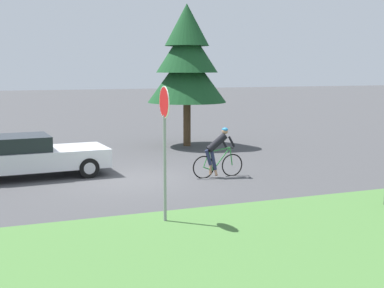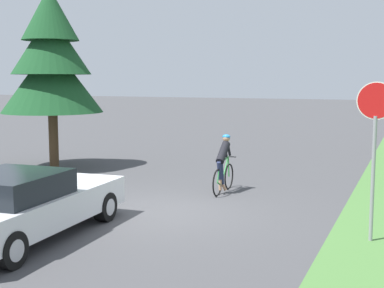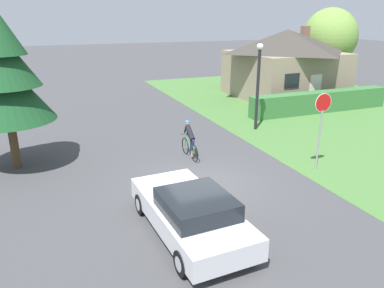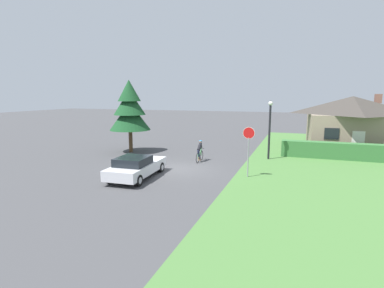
% 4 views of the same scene
% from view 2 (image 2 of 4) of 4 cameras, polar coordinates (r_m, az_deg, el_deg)
% --- Properties ---
extents(ground_plane, '(140.00, 140.00, 0.00)m').
position_cam_2_polar(ground_plane, '(12.25, -3.56, -7.29)').
color(ground_plane, '#424244').
extents(sedan_left_lane, '(2.13, 4.62, 1.31)m').
position_cam_2_polar(sedan_left_lane, '(10.65, -17.61, -6.19)').
color(sedan_left_lane, silver).
rests_on(sedan_left_lane, ground).
extents(cyclist, '(0.44, 1.69, 1.55)m').
position_cam_2_polar(cyclist, '(14.26, 3.36, -2.24)').
color(cyclist, black).
rests_on(cyclist, ground).
extents(stop_sign, '(0.69, 0.07, 2.97)m').
position_cam_2_polar(stop_sign, '(10.30, 18.93, 1.38)').
color(stop_sign, gray).
rests_on(stop_sign, ground).
extents(conifer_tall_near, '(3.38, 3.38, 6.04)m').
position_cam_2_polar(conifer_tall_near, '(18.63, -14.80, 8.73)').
color(conifer_tall_near, '#4C3823').
rests_on(conifer_tall_near, ground).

